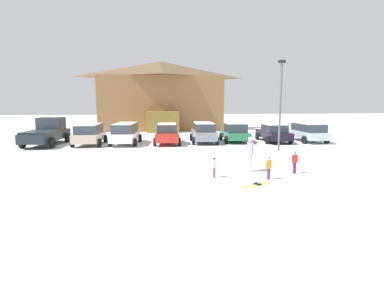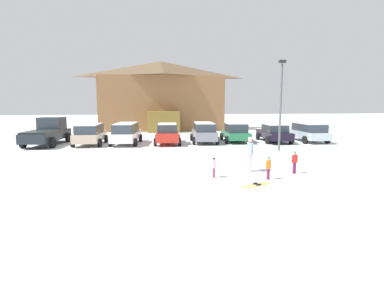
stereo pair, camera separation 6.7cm
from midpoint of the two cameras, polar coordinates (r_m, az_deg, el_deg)
name	(u,v)px [view 1 (the left image)]	position (r m, az deg, el deg)	size (l,w,h in m)	color
ground	(234,201)	(10.35, 7.82, -10.73)	(160.00, 160.00, 0.00)	white
ski_lodge	(161,95)	(38.62, -6.04, 9.21)	(15.39, 9.62, 8.50)	brown
parked_beige_suv	(89,134)	(25.03, -19.03, 1.87)	(2.28, 4.23, 1.66)	#BCA68E
parked_white_suv	(126,133)	(24.74, -12.61, 2.10)	(2.45, 4.86, 1.71)	white
parked_red_sedan	(167,134)	(24.36, -4.86, 1.99)	(2.27, 4.27, 1.67)	red
parked_grey_wagon	(204,132)	(25.06, 2.14, 2.33)	(2.30, 4.33, 1.69)	gray
parked_green_coupe	(235,132)	(25.85, 8.13, 2.22)	(2.37, 4.20, 1.62)	#236F47
parked_black_sedan	(274,133)	(26.55, 15.19, 2.11)	(2.44, 4.84, 1.54)	black
parked_silver_wagon	(308,131)	(27.66, 21.13, 2.25)	(2.25, 4.54, 1.60)	silver
pickup_truck	(47,132)	(26.46, -25.91, 2.03)	(2.64, 5.75, 2.15)	#1E252B
skier_child_in_red_jacket	(295,161)	(14.82, 18.85, -3.08)	(0.36, 0.24, 1.05)	#77295D
skier_adult_in_blue_parka	(250,152)	(14.64, 10.90, -1.54)	(0.31, 0.61, 1.67)	silver
skier_child_in_pink_snowsuit	(214,166)	(13.29, 4.10, -4.28)	(0.18, 0.32, 0.89)	#7C3A53
skier_child_in_orange_jacket	(269,167)	(13.34, 14.25, -4.21)	(0.31, 0.26, 0.99)	#783365
pair_of_skis	(257,185)	(12.41, 12.06, -7.59)	(1.43, 0.87, 0.08)	yellow
lamp_post	(280,101)	(21.38, 16.40, 7.84)	(0.44, 0.24, 6.14)	#515459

